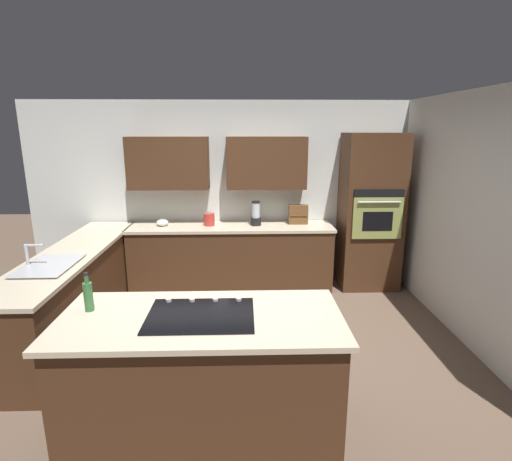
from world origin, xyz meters
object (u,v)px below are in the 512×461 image
cooktop (201,315)px  oil_bottle (88,295)px  blender (256,215)px  spice_rack (298,214)px  kettle (209,219)px  sink_unit (48,265)px  wall_oven (370,212)px  mixing_bowl (162,223)px

cooktop → oil_bottle: (0.83, -0.11, 0.11)m
blender → oil_bottle: size_ratio=1.16×
spice_rack → kettle: 1.25m
sink_unit → kettle: 2.22m
wall_oven → kettle: bearing=-0.6°
kettle → mixing_bowl: bearing=0.0°
mixing_bowl → cooktop: bearing=106.2°
mixing_bowl → kettle: 0.65m
sink_unit → blender: 2.69m
spice_rack → kettle: spice_rack is taller
wall_oven → blender: wall_oven is taller
cooktop → oil_bottle: bearing=-7.6°
cooktop → oil_bottle: oil_bottle is taller
mixing_bowl → wall_oven: bearing=179.5°
kettle → oil_bottle: size_ratio=0.58×
kettle → wall_oven: bearing=179.4°
cooktop → spice_rack: size_ratio=2.77×
spice_rack → blender: bearing=5.7°
wall_oven → mixing_bowl: wall_oven is taller
sink_unit → kettle: bearing=-130.0°
mixing_bowl → sink_unit: bearing=65.4°
spice_rack → cooktop: bearing=69.4°
sink_unit → wall_oven: bearing=-155.5°
cooktop → kettle: kettle is taller
wall_oven → oil_bottle: size_ratio=7.27×
wall_oven → cooktop: bearing=53.3°
sink_unit → blender: blender is taller
oil_bottle → mixing_bowl: bearing=-90.2°
sink_unit → oil_bottle: oil_bottle is taller
blender → mixing_bowl: bearing=0.0°
wall_oven → mixing_bowl: bearing=-0.5°
mixing_bowl → kettle: kettle is taller
kettle → sink_unit: bearing=50.0°
mixing_bowl → oil_bottle: bearing=89.8°
mixing_bowl → kettle: size_ratio=0.95×
cooktop → blender: (-0.48, -2.81, 0.14)m
blender → oil_bottle: blender is taller
wall_oven → blender: 1.60m
wall_oven → kettle: size_ratio=12.43×
wall_oven → blender: size_ratio=6.29×
blender → spice_rack: bearing=-174.3°
cooktop → spice_rack: bearing=-110.6°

